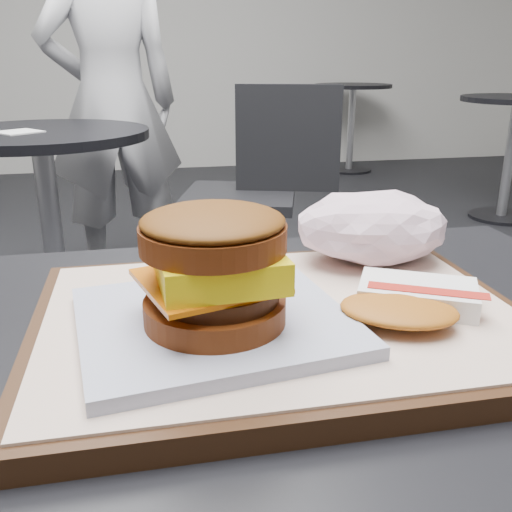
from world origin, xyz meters
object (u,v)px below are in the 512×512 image
object	(u,v)px
neighbor_table	(47,190)
neighbor_chair	(257,184)
crumpled_wrapper	(372,227)
breakfast_sandwich	(214,281)
serving_tray	(281,322)
patron	(112,102)
hash_brown	(409,301)

from	to	relation	value
neighbor_table	neighbor_chair	size ratio (longest dim) A/B	0.85
crumpled_wrapper	neighbor_table	distance (m)	1.61
breakfast_sandwich	serving_tray	bearing A→B (deg)	25.46
patron	hash_brown	bearing A→B (deg)	87.29
serving_tray	patron	distance (m)	2.17
serving_tray	breakfast_sandwich	size ratio (longest dim) A/B	1.80
breakfast_sandwich	hash_brown	size ratio (longest dim) A/B	1.57
serving_tray	breakfast_sandwich	distance (m)	0.08
crumpled_wrapper	serving_tray	bearing A→B (deg)	-139.09
neighbor_table	neighbor_chair	distance (m)	0.76
serving_tray	hash_brown	world-z (taller)	hash_brown
hash_brown	neighbor_table	world-z (taller)	hash_brown
breakfast_sandwich	neighbor_table	distance (m)	1.68
breakfast_sandwich	neighbor_chair	world-z (taller)	breakfast_sandwich
serving_tray	neighbor_chair	world-z (taller)	neighbor_chair
breakfast_sandwich	patron	distance (m)	2.19
crumpled_wrapper	neighbor_chair	world-z (taller)	neighbor_chair
hash_brown	neighbor_chair	size ratio (longest dim) A/B	0.15
serving_tray	patron	world-z (taller)	patron
serving_tray	crumpled_wrapper	xyz separation A→B (m)	(0.11, 0.10, 0.04)
serving_tray	neighbor_table	size ratio (longest dim) A/B	0.51
breakfast_sandwich	crumpled_wrapper	world-z (taller)	breakfast_sandwich
hash_brown	neighbor_chair	world-z (taller)	neighbor_chair
neighbor_chair	breakfast_sandwich	bearing A→B (deg)	-102.48
serving_tray	neighbor_table	distance (m)	1.66
neighbor_table	patron	distance (m)	0.66
hash_brown	neighbor_chair	distance (m)	1.79
hash_brown	crumpled_wrapper	bearing A→B (deg)	81.12
patron	crumpled_wrapper	bearing A→B (deg)	88.28
hash_brown	crumpled_wrapper	xyz separation A→B (m)	(0.02, 0.12, 0.02)
neighbor_table	hash_brown	bearing A→B (deg)	-72.49
hash_brown	patron	xyz separation A→B (m)	(-0.30, 2.19, -0.01)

